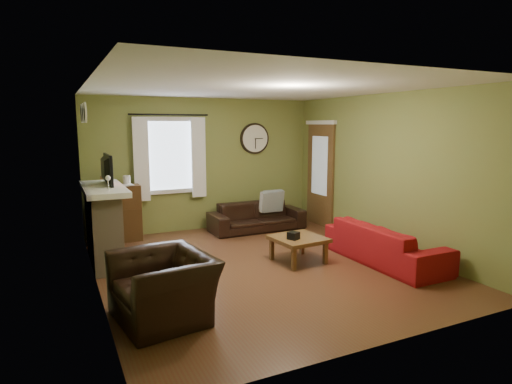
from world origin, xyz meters
name	(u,v)px	position (x,y,z in m)	size (l,w,h in m)	color
floor	(261,265)	(0.00, 0.00, 0.00)	(4.60, 5.20, 0.00)	#57321E
ceiling	(262,88)	(0.00, 0.00, 2.60)	(4.60, 5.20, 0.00)	white
wall_left	(93,190)	(-2.30, 0.00, 1.30)	(0.00, 5.20, 2.60)	olive
wall_right	(384,172)	(2.30, 0.00, 1.30)	(0.00, 5.20, 2.60)	olive
wall_back	(204,164)	(0.00, 2.60, 1.30)	(4.60, 0.00, 2.60)	olive
wall_front	(388,212)	(0.00, -2.60, 1.30)	(4.60, 0.00, 2.60)	olive
fireplace	(103,227)	(-2.10, 1.15, 0.55)	(0.40, 1.40, 1.10)	tan
firebox	(117,242)	(-1.91, 1.15, 0.30)	(0.04, 0.60, 0.55)	black
mantel	(103,189)	(-2.07, 1.15, 1.14)	(0.58, 1.60, 0.08)	white
tv	(103,173)	(-2.05, 1.30, 1.35)	(0.60, 0.08, 0.35)	black
tv_screen	(108,169)	(-1.97, 1.30, 1.41)	(0.02, 0.62, 0.36)	#994C3F
medallion_left	(85,112)	(-2.28, 0.80, 2.25)	(0.28, 0.28, 0.03)	white
medallion_mid	(83,113)	(-2.28, 1.15, 2.25)	(0.28, 0.28, 0.03)	white
medallion_right	(82,114)	(-2.28, 1.50, 2.25)	(0.28, 0.28, 0.03)	white
window_pane	(169,156)	(-0.70, 2.58, 1.50)	(1.00, 0.02, 1.30)	silver
curtain_rod	(169,115)	(-0.70, 2.48, 2.27)	(0.03, 0.03, 1.50)	black
curtain_left	(141,160)	(-1.25, 2.48, 1.45)	(0.28, 0.04, 1.55)	white
curtain_right	(199,158)	(-0.15, 2.48, 1.45)	(0.28, 0.04, 1.55)	white
wall_clock	(255,139)	(1.10, 2.55, 1.80)	(0.64, 0.06, 0.64)	white
door	(320,175)	(2.27, 1.85, 1.05)	(0.05, 0.90, 2.10)	brown
bookshelf	(116,214)	(-1.76, 2.32, 0.51)	(0.85, 0.36, 1.01)	#422912
book	(123,189)	(-1.64, 2.23, 0.96)	(0.18, 0.24, 0.02)	brown
sofa_brown	(257,216)	(0.88, 2.00, 0.27)	(1.88, 0.74, 0.55)	black
pillow_left	(273,201)	(1.26, 2.05, 0.55)	(0.44, 0.13, 0.44)	gray
pillow_right	(270,201)	(1.18, 2.03, 0.55)	(0.41, 0.12, 0.41)	gray
sofa_red	(385,243)	(1.77, -0.67, 0.30)	(2.04, 0.80, 0.59)	maroon
armchair	(164,287)	(-1.73, -1.12, 0.35)	(1.08, 0.95, 0.70)	black
coffee_table	(298,249)	(0.59, -0.09, 0.20)	(0.73, 0.73, 0.39)	brown
tissue_box	(293,239)	(0.45, -0.17, 0.40)	(0.14, 0.14, 0.11)	black
wine_glass_a	(108,183)	(-2.05, 0.65, 1.28)	(0.07, 0.07, 0.21)	white
wine_glass_b	(108,183)	(-2.05, 0.65, 1.28)	(0.07, 0.07, 0.21)	white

